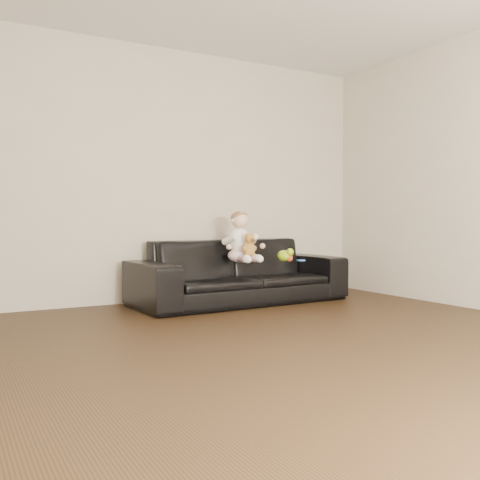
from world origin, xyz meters
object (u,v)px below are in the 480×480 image
sofa (240,271)px  baby (241,240)px  teddy_bear (249,245)px  toy_rattle (289,258)px  toy_green (284,256)px  toy_blue_disc (301,260)px

sofa → baby: 0.35m
teddy_bear → toy_rattle: size_ratio=3.22×
toy_green → toy_blue_disc: 0.19m
sofa → toy_green: size_ratio=13.44×
sofa → baby: baby is taller
sofa → baby: (-0.06, -0.12, 0.32)m
toy_rattle → baby: bearing=162.6°
baby → teddy_bear: baby is taller
sofa → toy_blue_disc: 0.63m
teddy_bear → toy_blue_disc: bearing=-7.5°
sofa → toy_rattle: 0.52m
toy_green → toy_blue_disc: bearing=-14.9°
baby → toy_rattle: size_ratio=7.07×
teddy_bear → toy_green: 0.46m
sofa → toy_blue_disc: sofa is taller
teddy_bear → toy_rattle: bearing=-8.3°
toy_green → toy_rattle: bearing=-66.3°
toy_green → toy_rattle: toy_green is taller
toy_green → toy_blue_disc: size_ratio=1.78×
teddy_bear → toy_rattle: 0.49m
toy_green → baby: bearing=168.3°
baby → toy_green: bearing=-9.4°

